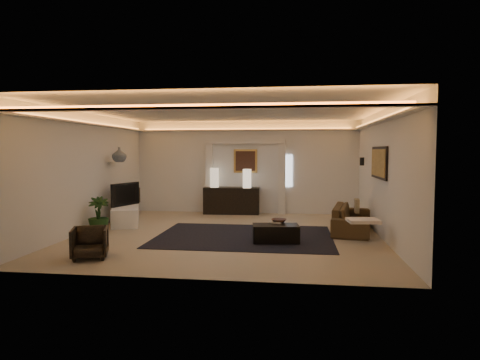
# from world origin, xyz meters

# --- Properties ---
(floor) EXTENTS (7.00, 7.00, 0.00)m
(floor) POSITION_xyz_m (0.00, 0.00, 0.00)
(floor) COLOR tan
(floor) RESTS_ON ground
(ceiling) EXTENTS (7.00, 7.00, 0.00)m
(ceiling) POSITION_xyz_m (0.00, 0.00, 2.90)
(ceiling) COLOR white
(ceiling) RESTS_ON ground
(wall_back) EXTENTS (7.00, 0.00, 7.00)m
(wall_back) POSITION_xyz_m (0.00, 3.50, 1.45)
(wall_back) COLOR white
(wall_back) RESTS_ON ground
(wall_front) EXTENTS (7.00, 0.00, 7.00)m
(wall_front) POSITION_xyz_m (0.00, -3.50, 1.45)
(wall_front) COLOR white
(wall_front) RESTS_ON ground
(wall_left) EXTENTS (0.00, 7.00, 7.00)m
(wall_left) POSITION_xyz_m (-3.50, 0.00, 1.45)
(wall_left) COLOR white
(wall_left) RESTS_ON ground
(wall_right) EXTENTS (0.00, 7.00, 7.00)m
(wall_right) POSITION_xyz_m (3.50, 0.00, 1.45)
(wall_right) COLOR white
(wall_right) RESTS_ON ground
(cove_soffit) EXTENTS (7.00, 7.00, 0.04)m
(cove_soffit) POSITION_xyz_m (0.00, 0.00, 2.62)
(cove_soffit) COLOR silver
(cove_soffit) RESTS_ON ceiling
(daylight_slit) EXTENTS (0.25, 0.03, 1.00)m
(daylight_slit) POSITION_xyz_m (1.35, 3.48, 1.35)
(daylight_slit) COLOR white
(daylight_slit) RESTS_ON wall_back
(area_rug) EXTENTS (4.00, 3.00, 0.01)m
(area_rug) POSITION_xyz_m (0.40, -0.20, 0.01)
(area_rug) COLOR black
(area_rug) RESTS_ON ground
(pilaster_left) EXTENTS (0.22, 0.20, 2.20)m
(pilaster_left) POSITION_xyz_m (-1.15, 3.40, 1.10)
(pilaster_left) COLOR silver
(pilaster_left) RESTS_ON ground
(pilaster_right) EXTENTS (0.22, 0.20, 2.20)m
(pilaster_right) POSITION_xyz_m (1.15, 3.40, 1.10)
(pilaster_right) COLOR silver
(pilaster_right) RESTS_ON ground
(alcove_header) EXTENTS (2.52, 0.20, 0.12)m
(alcove_header) POSITION_xyz_m (0.00, 3.40, 2.25)
(alcove_header) COLOR silver
(alcove_header) RESTS_ON wall_back
(painting_frame) EXTENTS (0.74, 0.04, 0.74)m
(painting_frame) POSITION_xyz_m (0.00, 3.47, 1.65)
(painting_frame) COLOR tan
(painting_frame) RESTS_ON wall_back
(painting_canvas) EXTENTS (0.62, 0.02, 0.62)m
(painting_canvas) POSITION_xyz_m (0.00, 3.44, 1.65)
(painting_canvas) COLOR #4C2D1E
(painting_canvas) RESTS_ON wall_back
(art_panel_frame) EXTENTS (0.04, 1.64, 0.74)m
(art_panel_frame) POSITION_xyz_m (3.47, 0.30, 1.70)
(art_panel_frame) COLOR black
(art_panel_frame) RESTS_ON wall_right
(art_panel_gold) EXTENTS (0.02, 1.50, 0.62)m
(art_panel_gold) POSITION_xyz_m (3.44, 0.30, 1.70)
(art_panel_gold) COLOR tan
(art_panel_gold) RESTS_ON wall_right
(wall_sconce) EXTENTS (0.12, 0.12, 0.22)m
(wall_sconce) POSITION_xyz_m (3.38, 2.20, 1.68)
(wall_sconce) COLOR black
(wall_sconce) RESTS_ON wall_right
(wall_niche) EXTENTS (0.10, 0.55, 0.04)m
(wall_niche) POSITION_xyz_m (-3.44, 1.40, 1.65)
(wall_niche) COLOR silver
(wall_niche) RESTS_ON wall_left
(console) EXTENTS (1.75, 0.62, 0.87)m
(console) POSITION_xyz_m (-0.41, 3.25, 0.40)
(console) COLOR black
(console) RESTS_ON ground
(lamp_left) EXTENTS (0.32, 0.32, 0.60)m
(lamp_left) POSITION_xyz_m (-0.94, 3.19, 1.09)
(lamp_left) COLOR beige
(lamp_left) RESTS_ON console
(lamp_right) EXTENTS (0.33, 0.33, 0.58)m
(lamp_right) POSITION_xyz_m (0.10, 3.07, 1.09)
(lamp_right) COLOR #FFE6C4
(lamp_right) RESTS_ON console
(media_ledge) EXTENTS (1.55, 2.72, 0.50)m
(media_ledge) POSITION_xyz_m (-3.15, 1.51, 0.22)
(media_ledge) COLOR white
(media_ledge) RESTS_ON ground
(tv) EXTENTS (1.07, 0.48, 0.62)m
(tv) POSITION_xyz_m (-3.14, 1.26, 0.76)
(tv) COLOR black
(tv) RESTS_ON media_ledge
(figurine) EXTENTS (0.18, 0.18, 0.43)m
(figurine) POSITION_xyz_m (-3.00, 2.00, 0.64)
(figurine) COLOR #4C3822
(figurine) RESTS_ON media_ledge
(ginger_jar) EXTENTS (0.39, 0.39, 0.40)m
(ginger_jar) POSITION_xyz_m (-3.15, 1.11, 1.87)
(ginger_jar) COLOR #424E59
(ginger_jar) RESTS_ON wall_niche
(plant) EXTENTS (0.65, 0.65, 0.86)m
(plant) POSITION_xyz_m (-3.15, -0.17, 0.43)
(plant) COLOR #193612
(plant) RESTS_ON ground
(sofa) EXTENTS (2.28, 1.21, 0.63)m
(sofa) POSITION_xyz_m (2.95, 0.76, 0.32)
(sofa) COLOR #332616
(sofa) RESTS_ON ground
(throw_blanket) EXTENTS (0.67, 0.57, 0.07)m
(throw_blanket) POSITION_xyz_m (2.94, -0.95, 0.55)
(throw_blanket) COLOR beige
(throw_blanket) RESTS_ON sofa
(throw_pillow) EXTENTS (0.13, 0.36, 0.35)m
(throw_pillow) POSITION_xyz_m (3.15, 1.41, 0.55)
(throw_pillow) COLOR tan
(throw_pillow) RESTS_ON sofa
(coffee_table) EXTENTS (1.04, 0.66, 0.36)m
(coffee_table) POSITION_xyz_m (1.15, -0.74, 0.20)
(coffee_table) COLOR black
(coffee_table) RESTS_ON ground
(bowl) EXTENTS (0.34, 0.34, 0.08)m
(bowl) POSITION_xyz_m (1.21, -0.47, 0.45)
(bowl) COLOR #492F25
(bowl) RESTS_ON coffee_table
(magazine) EXTENTS (0.33, 0.29, 0.03)m
(magazine) POSITION_xyz_m (1.15, -0.51, 0.42)
(magazine) COLOR silver
(magazine) RESTS_ON coffee_table
(armchair) EXTENTS (0.80, 0.81, 0.58)m
(armchair) POSITION_xyz_m (-2.18, -2.51, 0.29)
(armchair) COLOR black
(armchair) RESTS_ON ground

